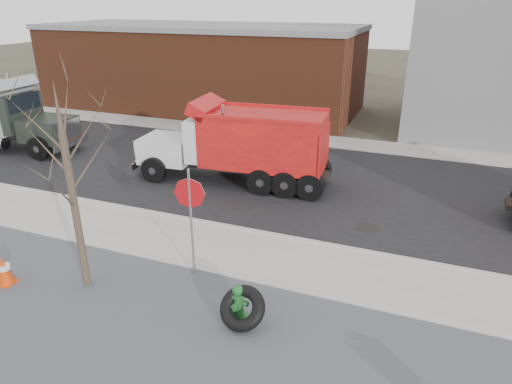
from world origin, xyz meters
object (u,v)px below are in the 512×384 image
at_px(fire_hydrant, 238,303).
at_px(dump_truck_red_b, 240,142).
at_px(truck_tire, 242,308).
at_px(stop_sign, 190,205).

height_order(fire_hydrant, dump_truck_red_b, dump_truck_red_b).
xyz_separation_m(truck_tire, stop_sign, (-2.01, 1.46, 1.54)).
bearing_deg(dump_truck_red_b, fire_hydrant, 108.00).
distance_m(truck_tire, stop_sign, 2.92).
distance_m(fire_hydrant, truck_tire, 0.26).
bearing_deg(dump_truck_red_b, stop_sign, 97.66).
height_order(truck_tire, dump_truck_red_b, dump_truck_red_b).
relative_size(fire_hydrant, stop_sign, 0.31).
bearing_deg(stop_sign, dump_truck_red_b, 114.93).
distance_m(fire_hydrant, stop_sign, 2.74).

